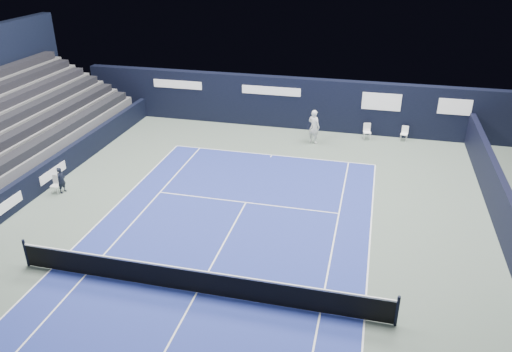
{
  "coord_description": "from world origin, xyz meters",
  "views": [
    {
      "loc": [
        5.06,
        -12.39,
        10.73
      ],
      "look_at": [
        0.43,
        6.54,
        1.3
      ],
      "focal_mm": 35.0,
      "sensor_mm": 36.0,
      "label": 1
    }
  ],
  "objects_px": {
    "folding_chair_back_a": "(367,128)",
    "line_judge_chair": "(56,183)",
    "folding_chair_back_b": "(405,132)",
    "tennis_net": "(196,281)",
    "tennis_player": "(314,127)"
  },
  "relations": [
    {
      "from": "tennis_net",
      "to": "tennis_player",
      "type": "relative_size",
      "value": 6.6
    },
    {
      "from": "folding_chair_back_b",
      "to": "tennis_net",
      "type": "distance_m",
      "value": 17.29
    },
    {
      "from": "folding_chair_back_b",
      "to": "line_judge_chair",
      "type": "relative_size",
      "value": 1.02
    },
    {
      "from": "tennis_net",
      "to": "line_judge_chair",
      "type": "bearing_deg",
      "value": 148.81
    },
    {
      "from": "tennis_player",
      "to": "tennis_net",
      "type": "bearing_deg",
      "value": -97.71
    },
    {
      "from": "line_judge_chair",
      "to": "tennis_player",
      "type": "bearing_deg",
      "value": 36.03
    },
    {
      "from": "folding_chair_back_a",
      "to": "tennis_player",
      "type": "xyz_separation_m",
      "value": [
        -2.93,
        -1.38,
        0.35
      ]
    },
    {
      "from": "folding_chair_back_a",
      "to": "folding_chair_back_b",
      "type": "bearing_deg",
      "value": -5.59
    },
    {
      "from": "folding_chair_back_b",
      "to": "line_judge_chair",
      "type": "bearing_deg",
      "value": -134.25
    },
    {
      "from": "folding_chair_back_b",
      "to": "tennis_net",
      "type": "bearing_deg",
      "value": -101.93
    },
    {
      "from": "folding_chair_back_b",
      "to": "folding_chair_back_a",
      "type": "bearing_deg",
      "value": -161.87
    },
    {
      "from": "tennis_net",
      "to": "tennis_player",
      "type": "distance_m",
      "value": 14.34
    },
    {
      "from": "folding_chair_back_a",
      "to": "line_judge_chair",
      "type": "bearing_deg",
      "value": -154.64
    },
    {
      "from": "line_judge_chair",
      "to": "tennis_net",
      "type": "distance_m",
      "value": 10.19
    },
    {
      "from": "folding_chair_back_b",
      "to": "tennis_player",
      "type": "relative_size",
      "value": 0.44
    }
  ]
}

